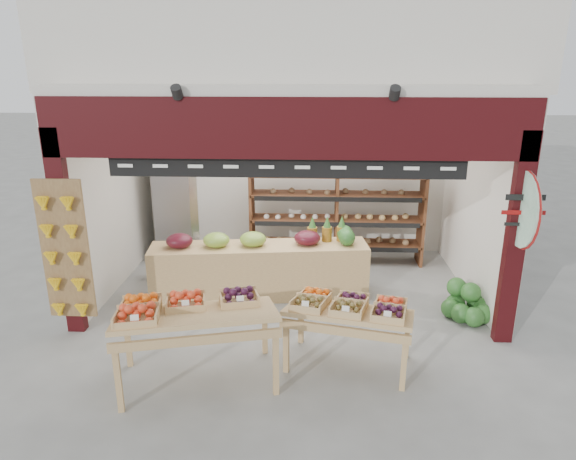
# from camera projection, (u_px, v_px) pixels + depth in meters

# --- Properties ---
(ground) EXTENTS (60.00, 60.00, 0.00)m
(ground) POSITION_uv_depth(u_px,v_px,m) (289.00, 299.00, 7.66)
(ground) COLOR slate
(ground) RESTS_ON ground
(shop_structure) EXTENTS (6.36, 5.12, 5.40)m
(shop_structure) POSITION_uv_depth(u_px,v_px,m) (294.00, 25.00, 7.99)
(shop_structure) COLOR beige
(shop_structure) RESTS_ON ground
(banana_board) EXTENTS (0.60, 0.15, 1.80)m
(banana_board) POSITION_uv_depth(u_px,v_px,m) (64.00, 254.00, 6.33)
(banana_board) COLOR olive
(banana_board) RESTS_ON ground
(gift_sign) EXTENTS (0.04, 0.93, 0.92)m
(gift_sign) POSITION_uv_depth(u_px,v_px,m) (523.00, 209.00, 5.91)
(gift_sign) COLOR #C3F5D4
(gift_sign) RESTS_ON ground
(back_shelving) EXTENTS (2.99, 0.49, 1.85)m
(back_shelving) POSITION_uv_depth(u_px,v_px,m) (337.00, 197.00, 8.78)
(back_shelving) COLOR brown
(back_shelving) RESTS_ON ground
(refrigerator) EXTENTS (0.88, 0.88, 1.90)m
(refrigerator) POSITION_uv_depth(u_px,v_px,m) (177.00, 204.00, 9.21)
(refrigerator) COLOR silver
(refrigerator) RESTS_ON ground
(cardboard_stack) EXTENTS (0.93, 0.68, 0.61)m
(cardboard_stack) POSITION_uv_depth(u_px,v_px,m) (180.00, 266.00, 8.32)
(cardboard_stack) COLOR silver
(cardboard_stack) RESTS_ON ground
(mid_counter) EXTENTS (3.26, 1.00, 1.02)m
(mid_counter) POSITION_uv_depth(u_px,v_px,m) (259.00, 268.00, 7.66)
(mid_counter) COLOR tan
(mid_counter) RESTS_ON ground
(display_table_left) EXTENTS (1.88, 1.32, 1.08)m
(display_table_left) POSITION_uv_depth(u_px,v_px,m) (185.00, 311.00, 5.50)
(display_table_left) COLOR tan
(display_table_left) RESTS_ON ground
(display_table_right) EXTENTS (1.56, 1.09, 0.93)m
(display_table_right) POSITION_uv_depth(u_px,v_px,m) (350.00, 309.00, 5.79)
(display_table_right) COLOR tan
(display_table_right) RESTS_ON ground
(watermelon_pile) EXTENTS (0.71, 0.69, 0.52)m
(watermelon_pile) POSITION_uv_depth(u_px,v_px,m) (468.00, 305.00, 7.04)
(watermelon_pile) COLOR #1C4818
(watermelon_pile) RESTS_ON ground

